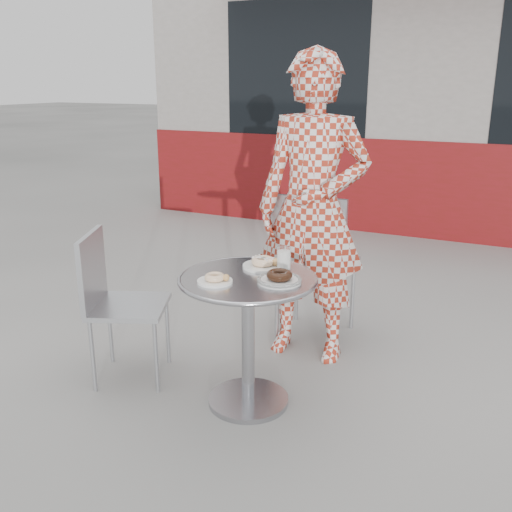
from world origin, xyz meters
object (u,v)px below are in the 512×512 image
at_px(bistro_table, 248,309).
at_px(milk_cup, 284,259).
at_px(plate_near, 215,279).
at_px(chair_left, 129,334).
at_px(plate_checker, 279,279).
at_px(chair_far, 315,293).
at_px(plate_far, 264,263).
at_px(seated_person, 313,210).

bearing_deg(bistro_table, milk_cup, 58.23).
bearing_deg(plate_near, chair_left, 170.63).
height_order(bistro_table, plate_checker, plate_checker).
distance_m(plate_checker, milk_cup, 0.19).
bearing_deg(chair_left, bistro_table, -110.98).
relative_size(chair_far, plate_far, 4.63).
height_order(bistro_table, chair_far, chair_far).
bearing_deg(chair_left, plate_far, -98.17).
xyz_separation_m(plate_checker, milk_cup, (-0.05, 0.18, 0.04)).
distance_m(seated_person, plate_near, 0.85).
bearing_deg(chair_far, milk_cup, 93.09).
bearing_deg(chair_left, chair_far, -62.20).
bearing_deg(chair_far, plate_far, 84.98).
height_order(chair_far, plate_near, chair_far).
bearing_deg(milk_cup, bistro_table, -121.77).
xyz_separation_m(plate_near, milk_cup, (0.21, 0.31, 0.04)).
bearing_deg(milk_cup, plate_near, -124.36).
height_order(plate_near, plate_checker, plate_checker).
bearing_deg(plate_far, chair_left, -164.56).
height_order(chair_far, milk_cup, chair_far).
bearing_deg(bistro_table, seated_person, 83.51).
xyz_separation_m(seated_person, plate_far, (-0.07, -0.51, -0.18)).
height_order(seated_person, plate_far, seated_person).
distance_m(chair_left, seated_person, 1.23).
bearing_deg(plate_checker, seated_person, 97.32).
distance_m(chair_far, seated_person, 0.63).
bearing_deg(plate_near, plate_far, 69.76).
xyz_separation_m(plate_far, plate_checker, (0.16, -0.17, -0.00)).
height_order(plate_far, milk_cup, milk_cup).
bearing_deg(milk_cup, chair_far, 96.18).
bearing_deg(seated_person, bistro_table, -99.28).
height_order(chair_left, plate_checker, chair_left).
height_order(seated_person, plate_checker, seated_person).
relative_size(plate_far, milk_cup, 1.77).
bearing_deg(plate_near, seated_person, 77.50).
distance_m(chair_far, plate_far, 0.84).
bearing_deg(plate_far, bistro_table, -92.71).
distance_m(bistro_table, seated_person, 0.77).
relative_size(bistro_table, chair_left, 0.83).
distance_m(seated_person, plate_far, 0.55).
relative_size(plate_checker, milk_cup, 1.82).
relative_size(chair_far, plate_near, 5.74).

